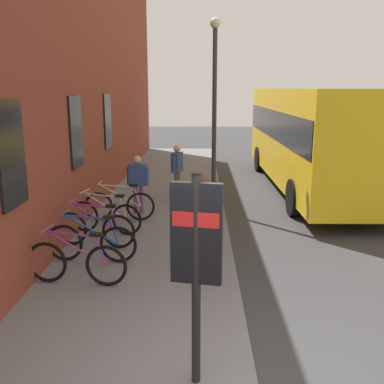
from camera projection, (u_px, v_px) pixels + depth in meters
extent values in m
plane|color=#38383A|center=(268.00, 228.00, 10.96)|extent=(60.00, 60.00, 0.00)
cube|color=slate|center=(163.00, 205.00, 12.94)|extent=(24.00, 3.50, 0.12)
cube|color=brown|center=(94.00, 61.00, 13.03)|extent=(22.00, 0.60, 8.28)
cube|color=black|center=(11.00, 154.00, 6.60)|extent=(0.90, 0.06, 1.60)
cube|color=black|center=(76.00, 132.00, 10.01)|extent=(0.90, 0.06, 1.60)
cube|color=black|center=(107.00, 121.00, 13.42)|extent=(0.90, 0.06, 1.60)
torus|color=black|center=(47.00, 262.00, 7.54)|extent=(0.15, 0.72, 0.72)
torus|color=black|center=(106.00, 266.00, 7.40)|extent=(0.15, 0.72, 0.72)
cylinder|color=#8C338C|center=(77.00, 249.00, 7.40)|extent=(0.16, 1.01, 0.58)
cylinder|color=#8C338C|center=(71.00, 234.00, 7.36)|extent=(0.14, 0.85, 0.09)
cylinder|color=#8C338C|center=(101.00, 251.00, 7.35)|extent=(0.06, 0.19, 0.51)
cube|color=black|center=(96.00, 234.00, 7.30)|extent=(0.12, 0.21, 0.06)
cylinder|color=#8C338C|center=(47.00, 229.00, 7.40)|extent=(0.48, 0.08, 0.02)
torus|color=black|center=(64.00, 243.00, 8.50)|extent=(0.11, 0.72, 0.72)
torus|color=black|center=(118.00, 245.00, 8.40)|extent=(0.11, 0.72, 0.72)
cylinder|color=#1E4CA5|center=(92.00, 230.00, 8.39)|extent=(0.11, 1.02, 0.58)
cylinder|color=#1E4CA5|center=(87.00, 217.00, 8.34)|extent=(0.10, 0.85, 0.09)
cylinder|color=#1E4CA5|center=(114.00, 232.00, 8.35)|extent=(0.05, 0.19, 0.51)
cube|color=black|center=(109.00, 217.00, 8.29)|extent=(0.11, 0.21, 0.06)
cylinder|color=#1E4CA5|center=(65.00, 213.00, 8.36)|extent=(0.48, 0.06, 0.02)
torus|color=black|center=(71.00, 229.00, 9.36)|extent=(0.18, 0.72, 0.72)
torus|color=black|center=(119.00, 231.00, 9.17)|extent=(0.18, 0.72, 0.72)
cylinder|color=#8C338C|center=(95.00, 217.00, 9.20)|extent=(0.20, 1.01, 0.58)
cylinder|color=#8C338C|center=(91.00, 206.00, 9.16)|extent=(0.18, 0.85, 0.09)
cylinder|color=#8C338C|center=(115.00, 220.00, 9.13)|extent=(0.07, 0.19, 0.51)
cube|color=black|center=(111.00, 206.00, 9.08)|extent=(0.13, 0.21, 0.06)
cylinder|color=#8C338C|center=(72.00, 201.00, 9.21)|extent=(0.48, 0.10, 0.02)
torus|color=black|center=(84.00, 216.00, 10.26)|extent=(0.23, 0.71, 0.72)
torus|color=black|center=(127.00, 220.00, 10.00)|extent=(0.23, 0.71, 0.72)
cylinder|color=silver|center=(106.00, 206.00, 10.06)|extent=(0.27, 1.00, 0.58)
cylinder|color=silver|center=(102.00, 195.00, 10.03)|extent=(0.23, 0.84, 0.09)
cylinder|color=silver|center=(123.00, 209.00, 9.97)|extent=(0.08, 0.19, 0.51)
cube|color=black|center=(120.00, 196.00, 9.92)|extent=(0.14, 0.22, 0.06)
cylinder|color=silver|center=(85.00, 191.00, 10.11)|extent=(0.47, 0.14, 0.02)
torus|color=black|center=(99.00, 206.00, 11.13)|extent=(0.07, 0.72, 0.72)
torus|color=black|center=(140.00, 206.00, 11.12)|extent=(0.07, 0.72, 0.72)
cylinder|color=silver|center=(120.00, 196.00, 11.06)|extent=(0.04, 1.02, 0.58)
cylinder|color=silver|center=(117.00, 186.00, 11.00)|extent=(0.04, 0.85, 0.09)
cylinder|color=silver|center=(137.00, 197.00, 11.06)|extent=(0.04, 0.18, 0.51)
cube|color=black|center=(134.00, 185.00, 11.00)|extent=(0.10, 0.20, 0.06)
cylinder|color=silver|center=(99.00, 183.00, 10.99)|extent=(0.48, 0.03, 0.02)
cylinder|color=black|center=(196.00, 283.00, 4.78)|extent=(0.10, 0.10, 2.40)
cube|color=black|center=(196.00, 234.00, 4.65)|extent=(0.18, 0.56, 1.10)
cube|color=red|center=(196.00, 219.00, 4.62)|extent=(0.18, 0.50, 0.16)
cube|color=yellow|center=(310.00, 135.00, 14.89)|extent=(10.53, 2.63, 3.00)
cube|color=black|center=(311.00, 124.00, 14.81)|extent=(10.32, 2.67, 0.90)
cylinder|color=black|center=(383.00, 198.00, 11.92)|extent=(1.00, 0.26, 1.00)
cylinder|color=black|center=(294.00, 198.00, 11.93)|extent=(1.00, 0.26, 1.00)
cylinder|color=black|center=(317.00, 159.00, 18.46)|extent=(1.00, 0.26, 1.00)
cylinder|color=black|center=(259.00, 159.00, 18.48)|extent=(1.00, 0.26, 1.00)
cylinder|color=#334C8C|center=(207.00, 245.00, 8.15)|extent=(0.13, 0.13, 0.88)
cylinder|color=#334C8C|center=(198.00, 246.00, 8.07)|extent=(0.13, 0.13, 0.88)
cube|color=#723F72|center=(203.00, 205.00, 7.94)|extent=(0.48, 0.58, 0.66)
sphere|color=brown|center=(203.00, 179.00, 7.83)|extent=(0.24, 0.24, 0.24)
cylinder|color=#723F72|center=(217.00, 205.00, 8.08)|extent=(0.10, 0.10, 0.59)
cylinder|color=#723F72|center=(189.00, 209.00, 7.81)|extent=(0.10, 0.10, 0.59)
cylinder|color=#723F72|center=(141.00, 199.00, 11.78)|extent=(0.11, 0.11, 0.75)
cylinder|color=#723F72|center=(136.00, 199.00, 11.80)|extent=(0.11, 0.11, 0.75)
cube|color=#334C8C|center=(138.00, 175.00, 11.64)|extent=(0.27, 0.46, 0.57)
sphere|color=#D8AD8C|center=(137.00, 160.00, 11.55)|extent=(0.20, 0.20, 0.20)
cylinder|color=#334C8C|center=(147.00, 176.00, 11.62)|extent=(0.09, 0.09, 0.50)
cylinder|color=#334C8C|center=(128.00, 176.00, 11.68)|extent=(0.09, 0.09, 0.50)
cylinder|color=brown|center=(176.00, 185.00, 13.52)|extent=(0.11, 0.11, 0.78)
cylinder|color=brown|center=(178.00, 184.00, 13.67)|extent=(0.11, 0.11, 0.78)
cube|color=#334C8C|center=(177.00, 162.00, 13.44)|extent=(0.50, 0.36, 0.58)
sphere|color=#D8AD8C|center=(177.00, 149.00, 13.35)|extent=(0.21, 0.21, 0.21)
cylinder|color=#334C8C|center=(174.00, 165.00, 13.21)|extent=(0.09, 0.09, 0.52)
cylinder|color=#334C8C|center=(180.00, 162.00, 13.69)|extent=(0.09, 0.09, 0.52)
cylinder|color=#333338|center=(214.00, 121.00, 11.93)|extent=(0.12, 0.12, 4.75)
sphere|color=silver|center=(215.00, 23.00, 11.36)|extent=(0.28, 0.28, 0.28)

